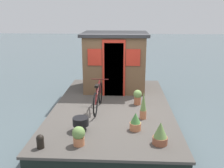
# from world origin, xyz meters

# --- Properties ---
(ground_plane) EXTENTS (60.00, 60.00, 0.00)m
(ground_plane) POSITION_xyz_m (0.00, 0.00, 0.00)
(ground_plane) COLOR #4C5B60
(houseboat_deck) EXTENTS (5.67, 3.31, 0.39)m
(houseboat_deck) POSITION_xyz_m (0.00, 0.00, 0.19)
(houseboat_deck) COLOR #4C4742
(houseboat_deck) RESTS_ON ground_plane
(houseboat_cabin) EXTENTS (1.85, 2.19, 1.95)m
(houseboat_cabin) POSITION_xyz_m (1.72, 0.00, 1.37)
(houseboat_cabin) COLOR brown
(houseboat_cabin) RESTS_ON houseboat_deck
(bicycle) EXTENTS (1.62, 0.50, 0.77)m
(bicycle) POSITION_xyz_m (-0.33, 0.38, 0.75)
(bicycle) COLOR black
(bicycle) RESTS_ON houseboat_deck
(potted_plant_ivy) EXTENTS (0.17, 0.17, 0.70)m
(potted_plant_ivy) POSITION_xyz_m (-0.91, -0.83, 0.72)
(potted_plant_ivy) COLOR #C6754C
(potted_plant_ivy) RESTS_ON houseboat_deck
(potted_plant_geranium) EXTENTS (0.25, 0.25, 0.44)m
(potted_plant_geranium) POSITION_xyz_m (0.12, -0.73, 0.63)
(potted_plant_geranium) COLOR #B2603D
(potted_plant_geranium) RESTS_ON houseboat_deck
(potted_plant_mint) EXTENTS (0.26, 0.26, 0.42)m
(potted_plant_mint) POSITION_xyz_m (-1.57, -0.61, 0.59)
(potted_plant_mint) COLOR #C6754C
(potted_plant_mint) RESTS_ON houseboat_deck
(potted_plant_basil) EXTENTS (0.27, 0.27, 0.40)m
(potted_plant_basil) POSITION_xyz_m (-2.32, 0.56, 0.60)
(potted_plant_basil) COLOR #C6754C
(potted_plant_basil) RESTS_ON houseboat_deck
(potted_plant_thyme) EXTENTS (0.31, 0.31, 0.48)m
(potted_plant_thyme) POSITION_xyz_m (-2.19, -1.09, 0.62)
(potted_plant_thyme) COLOR #935138
(potted_plant_thyme) RESTS_ON houseboat_deck
(charcoal_grill) EXTENTS (0.37, 0.37, 0.31)m
(charcoal_grill) POSITION_xyz_m (-1.66, 0.63, 0.60)
(charcoal_grill) COLOR black
(charcoal_grill) RESTS_ON houseboat_deck
(mooring_bollard) EXTENTS (0.15, 0.15, 0.29)m
(mooring_bollard) POSITION_xyz_m (-2.48, 1.30, 0.54)
(mooring_bollard) COLOR black
(mooring_bollard) RESTS_ON houseboat_deck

